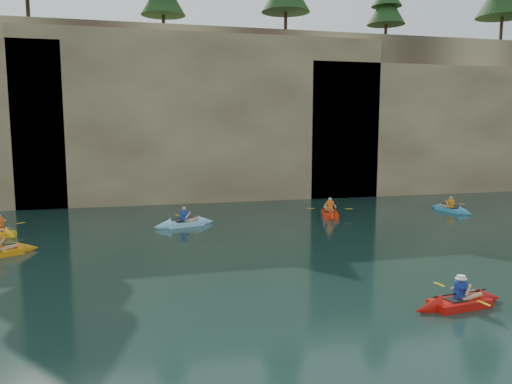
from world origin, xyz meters
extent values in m
plane|color=black|center=(0.00, 0.00, 0.00)|extent=(160.00, 160.00, 0.00)
cube|color=tan|center=(0.00, 30.00, 6.00)|extent=(70.00, 16.00, 12.00)
cube|color=tan|center=(2.00, 22.60, 5.70)|extent=(24.00, 2.40, 11.40)
cube|color=tan|center=(22.00, 22.60, 4.92)|extent=(26.00, 2.40, 9.84)
cube|color=black|center=(-4.00, 21.95, 1.60)|extent=(3.50, 1.00, 3.20)
cube|color=black|center=(10.00, 21.95, 2.25)|extent=(5.00, 1.00, 4.50)
cube|color=red|center=(5.78, 0.79, 0.14)|extent=(2.46, 1.03, 0.27)
cone|color=red|center=(6.90, 0.92, 0.14)|extent=(0.92, 0.81, 0.71)
cone|color=red|center=(4.67, 0.65, 0.14)|extent=(0.92, 0.81, 0.71)
cube|color=black|center=(5.64, 0.77, 0.24)|extent=(0.60, 0.51, 0.04)
cube|color=navy|center=(5.78, 0.79, 0.50)|extent=(0.33, 0.24, 0.45)
sphere|color=tan|center=(5.78, 0.79, 0.83)|extent=(0.19, 0.19, 0.19)
cylinder|color=black|center=(5.78, 0.79, 0.41)|extent=(1.89, 0.27, 0.04)
cube|color=#FFB315|center=(5.68, 1.63, 0.41)|extent=(0.13, 0.43, 0.02)
cube|color=#FFB315|center=(5.89, -0.06, 0.41)|extent=(0.13, 0.43, 0.02)
cylinder|color=white|center=(5.78, 0.79, 0.87)|extent=(0.33, 0.33, 0.09)
cone|color=orange|center=(-7.36, 10.62, 0.13)|extent=(1.12, 1.07, 0.74)
cube|color=#FFB315|center=(-7.91, 9.20, 0.41)|extent=(0.27, 0.41, 0.02)
cube|color=red|center=(7.72, 14.99, 0.15)|extent=(1.61, 2.89, 0.29)
cone|color=red|center=(8.11, 16.24, 0.15)|extent=(1.05, 1.17, 0.80)
cone|color=red|center=(7.34, 13.75, 0.15)|extent=(1.05, 1.17, 0.80)
cube|color=black|center=(7.68, 14.85, 0.26)|extent=(0.64, 0.67, 0.04)
cube|color=orange|center=(7.72, 14.99, 0.57)|extent=(0.33, 0.42, 0.53)
sphere|color=tan|center=(7.72, 14.99, 0.96)|extent=(0.22, 0.22, 0.22)
cylinder|color=black|center=(7.72, 14.99, 0.43)|extent=(0.73, 2.26, 0.04)
cube|color=#FFB315|center=(6.69, 15.31, 0.43)|extent=(0.42, 0.20, 0.02)
cube|color=#FFB315|center=(8.75, 14.67, 0.43)|extent=(0.42, 0.20, 0.02)
cube|color=#FFAC15|center=(-9.24, 14.25, 0.14)|extent=(2.04, 2.32, 0.27)
cone|color=#FFAC15|center=(-8.57, 13.39, 0.14)|extent=(1.09, 1.11, 0.75)
cube|color=#FFB315|center=(-8.44, 14.87, 0.41)|extent=(0.38, 0.32, 0.02)
cube|color=#96DBFB|center=(-0.59, 14.19, 0.14)|extent=(2.67, 1.49, 0.28)
cone|color=#96DBFB|center=(0.56, 14.53, 0.14)|extent=(1.08, 0.99, 0.76)
cone|color=#96DBFB|center=(-1.74, 13.85, 0.14)|extent=(1.08, 0.99, 0.76)
cube|color=black|center=(-0.73, 14.14, 0.25)|extent=(0.66, 0.61, 0.04)
cube|color=#1B3B94|center=(-0.59, 14.19, 0.54)|extent=(0.40, 0.31, 0.51)
sphere|color=tan|center=(-0.59, 14.19, 0.91)|extent=(0.21, 0.21, 0.21)
cylinder|color=black|center=(-0.59, 14.19, 0.42)|extent=(2.16, 0.68, 0.04)
cube|color=#FFB315|center=(-0.88, 15.17, 0.42)|extent=(0.20, 0.43, 0.02)
cube|color=#FFB315|center=(-0.30, 13.21, 0.42)|extent=(0.20, 0.43, 0.02)
cube|color=#42A6E0|center=(15.33, 14.66, 0.12)|extent=(1.18, 2.54, 0.25)
cone|color=#42A6E0|center=(15.10, 15.79, 0.12)|extent=(0.84, 0.98, 0.68)
cone|color=#42A6E0|center=(15.56, 13.54, 0.12)|extent=(0.84, 0.98, 0.68)
cube|color=black|center=(15.36, 14.52, 0.22)|extent=(0.53, 0.62, 0.04)
cube|color=orange|center=(15.33, 14.66, 0.48)|extent=(0.26, 0.34, 0.46)
sphere|color=tan|center=(15.33, 14.66, 0.81)|extent=(0.19, 0.19, 0.19)
cylinder|color=black|center=(15.33, 14.66, 0.39)|extent=(0.44, 1.98, 0.04)
cube|color=#FFB315|center=(14.44, 14.48, 0.39)|extent=(0.43, 0.16, 0.02)
cube|color=#FFB315|center=(16.22, 14.85, 0.39)|extent=(0.43, 0.16, 0.02)
camera|label=1|loc=(-3.18, -11.00, 5.16)|focal=35.00mm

